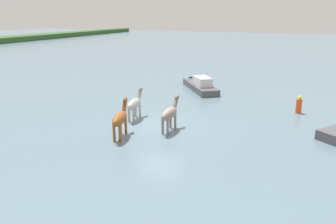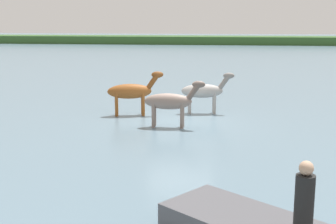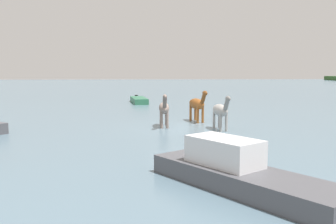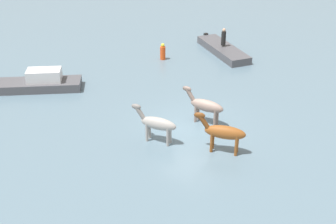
{
  "view_description": "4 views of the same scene",
  "coord_description": "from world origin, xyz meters",
  "px_view_note": "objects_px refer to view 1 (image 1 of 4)",
  "views": [
    {
      "loc": [
        -16.02,
        -7.05,
        6.14
      ],
      "look_at": [
        -0.17,
        -0.51,
        1.01
      ],
      "focal_mm": 35.12,
      "sensor_mm": 36.0,
      "label": 1
    },
    {
      "loc": [
        1.62,
        -17.54,
        4.05
      ],
      "look_at": [
        -0.37,
        -0.79,
        0.61
      ],
      "focal_mm": 49.55,
      "sensor_mm": 36.0,
      "label": 2
    },
    {
      "loc": [
        18.82,
        -1.61,
        2.94
      ],
      "look_at": [
        -0.81,
        -0.42,
        0.73
      ],
      "focal_mm": 39.72,
      "sensor_mm": 36.0,
      "label": 3
    },
    {
      "loc": [
        -8.68,
        17.32,
        11.19
      ],
      "look_at": [
        0.95,
        0.86,
        0.97
      ],
      "focal_mm": 47.93,
      "sensor_mm": 36.0,
      "label": 4
    }
  ],
  "objects_px": {
    "horse_chestnut_trailing": "(135,104)",
    "horse_pinto_flank": "(120,118)",
    "boat_launch_far": "(200,86)",
    "horse_dark_mare": "(170,114)",
    "buoy_channel_marker": "(299,105)"
  },
  "relations": [
    {
      "from": "horse_pinto_flank",
      "to": "boat_launch_far",
      "type": "distance_m",
      "value": 12.13
    },
    {
      "from": "horse_pinto_flank",
      "to": "boat_launch_far",
      "type": "relative_size",
      "value": 0.45
    },
    {
      "from": "horse_chestnut_trailing",
      "to": "horse_pinto_flank",
      "type": "height_order",
      "value": "horse_pinto_flank"
    },
    {
      "from": "horse_pinto_flank",
      "to": "boat_launch_far",
      "type": "xyz_separation_m",
      "value": [
        12.09,
        -0.61,
        -0.69
      ]
    },
    {
      "from": "horse_dark_mare",
      "to": "buoy_channel_marker",
      "type": "distance_m",
      "value": 9.01
    },
    {
      "from": "horse_dark_mare",
      "to": "boat_launch_far",
      "type": "xyz_separation_m",
      "value": [
        10.24,
        1.38,
        -0.66
      ]
    },
    {
      "from": "boat_launch_far",
      "to": "horse_dark_mare",
      "type": "bearing_deg",
      "value": -27.69
    },
    {
      "from": "horse_dark_mare",
      "to": "horse_pinto_flank",
      "type": "xyz_separation_m",
      "value": [
        -1.86,
        1.99,
        0.04
      ]
    },
    {
      "from": "horse_dark_mare",
      "to": "horse_pinto_flank",
      "type": "height_order",
      "value": "horse_pinto_flank"
    },
    {
      "from": "boat_launch_far",
      "to": "buoy_channel_marker",
      "type": "bearing_deg",
      "value": 27.88
    },
    {
      "from": "horse_dark_mare",
      "to": "horse_pinto_flank",
      "type": "bearing_deg",
      "value": 133.57
    },
    {
      "from": "horse_chestnut_trailing",
      "to": "boat_launch_far",
      "type": "bearing_deg",
      "value": -15.21
    },
    {
      "from": "horse_pinto_flank",
      "to": "horse_chestnut_trailing",
      "type": "bearing_deg",
      "value": -0.19
    },
    {
      "from": "buoy_channel_marker",
      "to": "boat_launch_far",
      "type": "bearing_deg",
      "value": 63.24
    },
    {
      "from": "horse_pinto_flank",
      "to": "boat_launch_far",
      "type": "height_order",
      "value": "horse_pinto_flank"
    }
  ]
}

